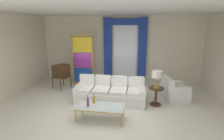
{
  "coord_description": "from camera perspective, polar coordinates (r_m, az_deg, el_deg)",
  "views": [
    {
      "loc": [
        0.93,
        -4.8,
        2.49
      ],
      "look_at": [
        -0.0,
        0.9,
        1.05
      ],
      "focal_mm": 27.6,
      "sensor_mm": 36.0,
      "label": 1
    }
  ],
  "objects": [
    {
      "name": "peacock_figurine",
      "position": [
        7.27,
        -7.58,
        -4.32
      ],
      "size": [
        0.44,
        0.6,
        0.5
      ],
      "color": "beige",
      "rests_on": "ground"
    },
    {
      "name": "ceiling_slab",
      "position": [
        5.7,
        -0.13,
        19.32
      ],
      "size": [
        8.0,
        7.6,
        0.04
      ],
      "primitive_type": "cube",
      "color": "white"
    },
    {
      "name": "ground_plane",
      "position": [
        5.49,
        -1.52,
        -12.99
      ],
      "size": [
        16.0,
        16.0,
        0.0
      ],
      "primitive_type": "plane",
      "color": "silver"
    },
    {
      "name": "curtained_window",
      "position": [
        7.76,
        4.3,
        8.43
      ],
      "size": [
        2.0,
        0.17,
        2.7
      ],
      "color": "white",
      "rests_on": "ground"
    },
    {
      "name": "wall_rear",
      "position": [
        7.98,
        2.57,
        6.86
      ],
      "size": [
        8.0,
        0.12,
        3.0
      ],
      "primitive_type": "cube",
      "color": "beige",
      "rests_on": "ground"
    },
    {
      "name": "vintage_tv",
      "position": [
        7.38,
        -16.51,
        -0.4
      ],
      "size": [
        0.7,
        0.74,
        1.35
      ],
      "color": "#472D19",
      "rests_on": "ground"
    },
    {
      "name": "bottle_blue_decanter",
      "position": [
        4.92,
        -6.07,
        -9.6
      ],
      "size": [
        0.07,
        0.07,
        0.3
      ],
      "color": "gold",
      "rests_on": "coffee_table"
    },
    {
      "name": "wall_left",
      "position": [
        7.16,
        -30.79,
        4.07
      ],
      "size": [
        0.12,
        7.0,
        3.0
      ],
      "primitive_type": "cube",
      "color": "beige",
      "rests_on": "ground"
    },
    {
      "name": "stained_glass_divider",
      "position": [
        7.55,
        -9.69,
        2.86
      ],
      "size": [
        0.95,
        0.05,
        2.2
      ],
      "color": "gold",
      "rests_on": "ground"
    },
    {
      "name": "round_side_table",
      "position": [
        5.83,
        14.37,
        -7.96
      ],
      "size": [
        0.48,
        0.48,
        0.59
      ],
      "color": "#472D19",
      "rests_on": "ground"
    },
    {
      "name": "armchair_white",
      "position": [
        6.49,
        19.69,
        -6.71
      ],
      "size": [
        0.96,
        0.95,
        0.8
      ],
      "color": "white",
      "rests_on": "ground"
    },
    {
      "name": "table_lamp_brass",
      "position": [
        5.62,
        14.78,
        -1.57
      ],
      "size": [
        0.32,
        0.32,
        0.57
      ],
      "color": "#B29338",
      "rests_on": "round_side_table"
    },
    {
      "name": "couch_white_long",
      "position": [
        5.99,
        -0.44,
        -7.42
      ],
      "size": [
        2.35,
        0.95,
        0.86
      ],
      "color": "white",
      "rests_on": "ground"
    },
    {
      "name": "coffee_table",
      "position": [
        4.81,
        -3.9,
        -12.16
      ],
      "size": [
        1.31,
        0.62,
        0.41
      ],
      "color": "silver",
      "rests_on": "ground"
    },
    {
      "name": "bottle_crystal_tall",
      "position": [
        4.74,
        -8.02,
        -10.42
      ],
      "size": [
        0.07,
        0.07,
        0.33
      ],
      "color": "#753384",
      "rests_on": "coffee_table"
    }
  ]
}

